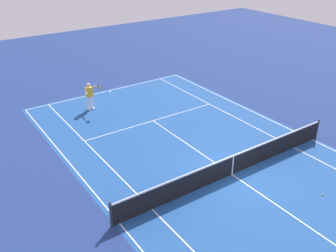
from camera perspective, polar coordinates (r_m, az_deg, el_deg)
ground_plane at (r=16.72m, az=9.64°, el=-7.25°), size 60.00×60.00×0.00m
court_slab at (r=16.71m, az=9.64°, el=-7.24°), size 24.20×11.40×0.00m
court_line_markings at (r=16.71m, az=9.64°, el=-7.24°), size 23.85×11.05×0.01m
tennis_net at (r=16.45m, az=9.77°, el=-5.83°), size 0.10×11.70×1.08m
tennis_player_near at (r=22.57m, az=-11.79°, el=4.66°), size 1.05×0.78×1.70m
tennis_ball at (r=16.48m, az=22.44°, el=-9.61°), size 0.07×0.07×0.07m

